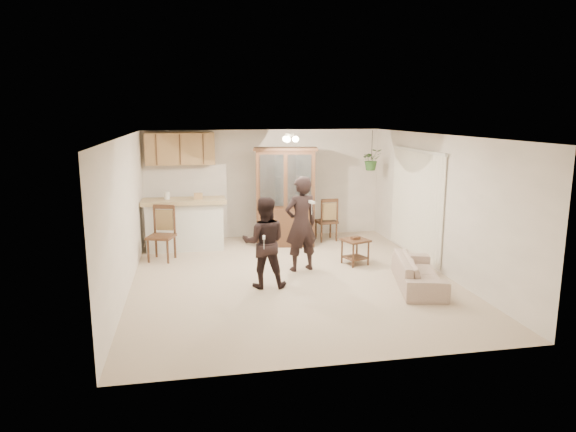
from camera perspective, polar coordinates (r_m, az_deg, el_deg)
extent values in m
plane|color=#C5B095|center=(9.17, 0.36, -6.89)|extent=(6.50, 6.50, 0.00)
cube|color=white|center=(8.71, 0.38, 8.92)|extent=(5.50, 6.50, 0.02)
cube|color=beige|center=(12.02, -2.61, 3.60)|extent=(5.50, 0.02, 2.50)
cube|color=beige|center=(5.78, 6.60, -4.99)|extent=(5.50, 0.02, 2.50)
cube|color=beige|center=(8.76, -17.57, 0.17)|extent=(0.02, 6.50, 2.50)
cube|color=beige|center=(9.76, 16.43, 1.33)|extent=(0.02, 6.50, 2.50)
cube|color=silver|center=(11.15, -11.37, -1.14)|extent=(1.60, 0.55, 1.00)
cube|color=tan|center=(11.04, -11.48, 1.65)|extent=(1.75, 0.70, 0.08)
cube|color=olive|center=(11.64, -11.90, 7.33)|extent=(1.50, 0.34, 0.70)
imported|color=#274F1F|center=(11.69, 9.27, 6.21)|extent=(0.43, 0.37, 0.48)
cylinder|color=black|center=(11.66, 9.32, 7.80)|extent=(0.01, 0.01, 0.65)
imported|color=beige|center=(8.89, 14.33, -5.36)|extent=(1.17, 2.00, 0.73)
imported|color=black|center=(9.39, 1.46, -0.75)|extent=(0.75, 0.59, 1.80)
imported|color=black|center=(8.55, -2.65, -3.53)|extent=(0.73, 0.61, 1.35)
cube|color=#392514|center=(11.31, -0.28, -1.16)|extent=(1.33, 0.71, 0.84)
cube|color=#392514|center=(11.13, -0.28, 4.12)|extent=(1.31, 0.65, 1.26)
cube|color=silver|center=(11.13, -0.28, 4.12)|extent=(1.08, 0.21, 1.10)
cube|color=#392514|center=(11.06, -0.29, 7.46)|extent=(1.43, 0.75, 0.06)
cube|color=#392514|center=(9.93, 7.49, -2.68)|extent=(0.57, 0.57, 0.04)
cube|color=#392514|center=(10.02, 7.44, -4.58)|extent=(0.48, 0.48, 0.03)
cube|color=#392514|center=(9.92, 7.50, -2.43)|extent=(0.19, 0.16, 0.05)
cube|color=#392514|center=(10.42, -13.91, -2.25)|extent=(0.61, 0.61, 0.05)
cube|color=#A08850|center=(10.35, -13.99, -0.68)|extent=(0.35, 0.15, 0.42)
cube|color=#392514|center=(10.30, -14.06, 0.80)|extent=(0.43, 0.18, 0.08)
cube|color=#392514|center=(11.78, -1.04, -0.15)|extent=(0.74, 0.74, 0.06)
cube|color=#A08850|center=(11.72, -1.05, 1.37)|extent=(0.30, 0.31, 0.45)
cube|color=#392514|center=(11.67, -1.06, 2.80)|extent=(0.36, 0.37, 0.09)
cube|color=#392514|center=(11.75, 4.26, -0.61)|extent=(0.49, 0.49, 0.05)
cube|color=#A08850|center=(11.70, 4.28, 0.67)|extent=(0.33, 0.08, 0.38)
cube|color=#392514|center=(11.66, 4.30, 1.87)|extent=(0.40, 0.09, 0.08)
cube|color=white|center=(8.95, 2.67, 1.55)|extent=(0.08, 0.16, 0.05)
cube|color=white|center=(8.14, -2.70, -2.39)|extent=(0.06, 0.14, 0.04)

